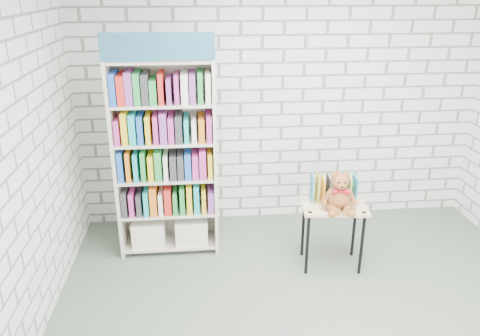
{
  "coord_description": "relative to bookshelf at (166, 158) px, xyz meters",
  "views": [
    {
      "loc": [
        -0.95,
        -3.04,
        2.64
      ],
      "look_at": [
        -0.57,
        0.95,
        1.05
      ],
      "focal_mm": 35.0,
      "sensor_mm": 36.0,
      "label": 1
    }
  ],
  "objects": [
    {
      "name": "bookshelf",
      "position": [
        0.0,
        0.0,
        0.0
      ],
      "size": [
        1.0,
        0.39,
        2.24
      ],
      "color": "beige",
      "rests_on": "ground"
    },
    {
      "name": "ground",
      "position": [
        1.27,
        -1.36,
        -1.02
      ],
      "size": [
        4.5,
        4.5,
        0.0
      ],
      "primitive_type": "plane",
      "color": "#4E5C4E",
      "rests_on": "ground"
    },
    {
      "name": "room_shell",
      "position": [
        1.27,
        -1.36,
        0.76
      ],
      "size": [
        4.52,
        4.02,
        2.81
      ],
      "color": "silver",
      "rests_on": "ground"
    },
    {
      "name": "display_table",
      "position": [
        1.6,
        -0.48,
        -0.46
      ],
      "size": [
        0.65,
        0.48,
        0.66
      ],
      "color": "tan",
      "rests_on": "ground"
    },
    {
      "name": "teddy_bear",
      "position": [
        1.61,
        -0.58,
        -0.22
      ],
      "size": [
        0.34,
        0.32,
        0.37
      ],
      "color": "brown",
      "rests_on": "display_table"
    },
    {
      "name": "table_books",
      "position": [
        1.61,
        -0.38,
        -0.24
      ],
      "size": [
        0.44,
        0.23,
        0.25
      ],
      "color": "teal",
      "rests_on": "display_table"
    }
  ]
}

